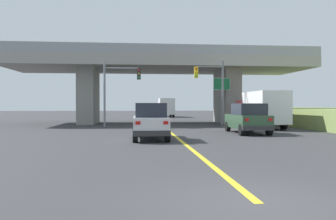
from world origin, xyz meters
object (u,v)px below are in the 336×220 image
traffic_signal_nearside (214,85)px  semi_truck_distant (166,107)px  suv_crossing (247,118)px  box_truck (262,109)px  traffic_signal_farside (117,85)px  highway_sign (222,89)px  suv_lead (150,121)px

traffic_signal_nearside → semi_truck_distant: (-1.94, 25.40, -2.11)m
suv_crossing → box_truck: 5.78m
semi_truck_distant → traffic_signal_nearside: bearing=-85.6°
suv_crossing → traffic_signal_farside: traffic_signal_farside is taller
traffic_signal_farside → semi_truck_distant: traffic_signal_farside is taller
semi_truck_distant → suv_crossing: bearing=-85.1°
semi_truck_distant → highway_sign: bearing=-80.6°
traffic_signal_farside → highway_sign: size_ratio=1.21×
suv_crossing → semi_truck_distant: semi_truck_distant is taller
traffic_signal_nearside → box_truck: bearing=-23.6°
traffic_signal_farside → suv_lead: bearing=-76.9°
box_truck → highway_sign: size_ratio=1.45×
suv_lead → semi_truck_distant: semi_truck_distant is taller
suv_lead → traffic_signal_farside: bearing=103.1°
suv_lead → box_truck: size_ratio=0.64×
traffic_signal_farside → semi_truck_distant: (6.41, 24.81, -2.08)m
box_truck → semi_truck_distant: bearing=101.8°
suv_crossing → traffic_signal_farside: size_ratio=0.83×
traffic_signal_nearside → semi_truck_distant: traffic_signal_nearside is taller
suv_lead → semi_truck_distant: (3.96, 35.35, 0.56)m
suv_crossing → traffic_signal_nearside: (-0.81, 6.59, 2.67)m
suv_crossing → semi_truck_distant: (-2.74, 31.99, 0.56)m
traffic_signal_farside → semi_truck_distant: bearing=75.5°
traffic_signal_farside → highway_sign: 10.47m
box_truck → semi_truck_distant: 27.60m
suv_crossing → box_truck: bearing=61.2°
suv_crossing → semi_truck_distant: 32.11m
suv_lead → semi_truck_distant: 35.57m
suv_lead → suv_crossing: (6.70, 3.36, 0.00)m
traffic_signal_nearside → highway_sign: 4.01m
suv_crossing → highway_sign: 10.58m
suv_lead → highway_sign: (7.55, 13.60, 2.49)m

